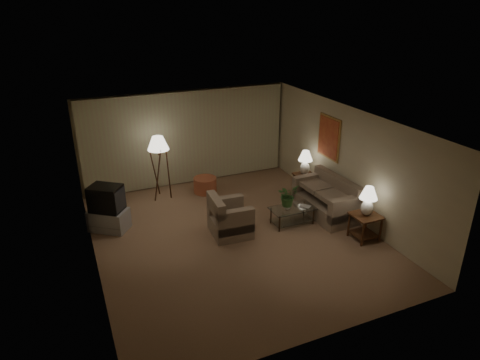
% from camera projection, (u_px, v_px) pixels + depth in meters
% --- Properties ---
extents(ground, '(7.00, 7.00, 0.00)m').
position_uv_depth(ground, '(234.00, 236.00, 9.78)').
color(ground, brown).
rests_on(ground, ground).
extents(room_shell, '(6.04, 7.02, 2.72)m').
position_uv_depth(room_shell, '(210.00, 144.00, 10.38)').
color(room_shell, '#C1B494').
rests_on(room_shell, ground).
extents(sofa, '(1.80, 0.99, 0.77)m').
position_uv_depth(sofa, '(325.00, 200.00, 10.61)').
color(sofa, gray).
rests_on(sofa, ground).
extents(armchair, '(1.01, 0.97, 0.76)m').
position_uv_depth(armchair, '(230.00, 219.00, 9.74)').
color(armchair, gray).
rests_on(armchair, ground).
extents(side_table_near, '(0.59, 0.59, 0.60)m').
position_uv_depth(side_table_near, '(365.00, 222.00, 9.51)').
color(side_table_near, '#3B1E10').
rests_on(side_table_near, ground).
extents(side_table_far, '(0.54, 0.45, 0.60)m').
position_uv_depth(side_table_far, '(304.00, 181.00, 11.71)').
color(side_table_far, '#3B1E10').
rests_on(side_table_far, ground).
extents(table_lamp_near, '(0.39, 0.39, 0.68)m').
position_uv_depth(table_lamp_near, '(368.00, 199.00, 9.28)').
color(table_lamp_near, white).
rests_on(table_lamp_near, side_table_near).
extents(table_lamp_far, '(0.39, 0.39, 0.67)m').
position_uv_depth(table_lamp_far, '(305.00, 160.00, 11.48)').
color(table_lamp_far, white).
rests_on(table_lamp_far, side_table_far).
extents(coffee_table, '(1.06, 0.58, 0.41)m').
position_uv_depth(coffee_table, '(292.00, 213.00, 10.21)').
color(coffee_table, silver).
rests_on(coffee_table, ground).
extents(tv_cabinet, '(1.38, 1.36, 0.50)m').
position_uv_depth(tv_cabinet, '(109.00, 220.00, 9.97)').
color(tv_cabinet, '#9B9C9E').
rests_on(tv_cabinet, ground).
extents(crt_tv, '(1.19, 1.18, 0.60)m').
position_uv_depth(crt_tv, '(106.00, 198.00, 9.75)').
color(crt_tv, black).
rests_on(crt_tv, tv_cabinet).
extents(floor_lamp, '(0.56, 0.56, 1.73)m').
position_uv_depth(floor_lamp, '(160.00, 166.00, 11.31)').
color(floor_lamp, '#3B1E10').
rests_on(floor_lamp, ground).
extents(ottoman, '(0.65, 0.65, 0.42)m').
position_uv_depth(ottoman, '(205.00, 185.00, 11.92)').
color(ottoman, '#B4563D').
rests_on(ottoman, ground).
extents(vase, '(0.17, 0.17, 0.17)m').
position_uv_depth(vase, '(287.00, 206.00, 10.07)').
color(vase, white).
rests_on(vase, coffee_table).
extents(flowers, '(0.57, 0.53, 0.53)m').
position_uv_depth(flowers, '(288.00, 193.00, 9.93)').
color(flowers, '#36662D').
rests_on(flowers, vase).
extents(book, '(0.28, 0.30, 0.02)m').
position_uv_depth(book, '(304.00, 208.00, 10.16)').
color(book, olive).
rests_on(book, coffee_table).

